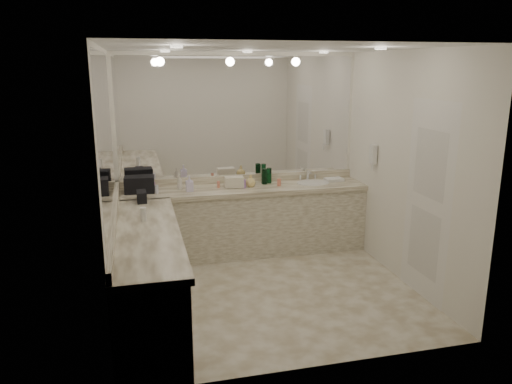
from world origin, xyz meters
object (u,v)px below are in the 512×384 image
object	(u,v)px
black_toiletry_bag	(139,184)
soap_bottle_c	(251,181)
sink	(313,183)
cream_cosmetic_case	(234,182)
soap_bottle_b	(189,184)
hand_towel	(334,180)
wall_phone	(373,154)
soap_bottle_a	(180,182)

from	to	relation	value
black_toiletry_bag	soap_bottle_c	size ratio (longest dim) A/B	2.19
black_toiletry_bag	sink	bearing A→B (deg)	-0.90
cream_cosmetic_case	soap_bottle_b	size ratio (longest dim) A/B	1.20
hand_towel	soap_bottle_b	bearing A→B (deg)	-177.05
wall_phone	black_toiletry_bag	distance (m)	2.94
black_toiletry_bag	hand_towel	bearing A→B (deg)	0.19
cream_cosmetic_case	soap_bottle_c	size ratio (longest dim) A/B	1.44
sink	hand_towel	size ratio (longest dim) A/B	1.82
soap_bottle_c	cream_cosmetic_case	bearing A→B (deg)	176.74
soap_bottle_a	sink	bearing A→B (deg)	-2.48
wall_phone	soap_bottle_c	bearing A→B (deg)	161.59
hand_towel	soap_bottle_c	size ratio (longest dim) A/B	1.47
hand_towel	soap_bottle_b	distance (m)	1.98
wall_phone	soap_bottle_b	world-z (taller)	wall_phone
wall_phone	hand_towel	bearing A→B (deg)	117.54
soap_bottle_b	soap_bottle_c	distance (m)	0.80
soap_bottle_a	soap_bottle_b	world-z (taller)	soap_bottle_b
black_toiletry_bag	cream_cosmetic_case	bearing A→B (deg)	-1.72
wall_phone	black_toiletry_bag	bearing A→B (deg)	169.43
black_toiletry_bag	soap_bottle_a	size ratio (longest dim) A/B	1.93
hand_towel	soap_bottle_c	distance (m)	1.18
soap_bottle_a	soap_bottle_c	world-z (taller)	soap_bottle_a
cream_cosmetic_case	soap_bottle_b	bearing A→B (deg)	-170.97
wall_phone	hand_towel	xyz separation A→B (m)	(-0.28, 0.54, -0.43)
soap_bottle_a	hand_towel	bearing A→B (deg)	-0.88
wall_phone	soap_bottle_a	world-z (taller)	wall_phone
black_toiletry_bag	soap_bottle_a	distance (m)	0.50
wall_phone	black_toiletry_bag	size ratio (longest dim) A/B	0.67
sink	soap_bottle_a	distance (m)	1.77
hand_towel	soap_bottle_c	world-z (taller)	soap_bottle_c
sink	wall_phone	xyz separation A→B (m)	(0.61, -0.50, 0.46)
sink	soap_bottle_c	xyz separation A→B (m)	(-0.86, -0.01, 0.09)
wall_phone	cream_cosmetic_case	distance (m)	1.79
sink	wall_phone	distance (m)	0.91
wall_phone	cream_cosmetic_case	bearing A→B (deg)	163.43
black_toiletry_bag	soap_bottle_a	world-z (taller)	black_toiletry_bag
soap_bottle_c	wall_phone	bearing A→B (deg)	-18.41
sink	soap_bottle_a	world-z (taller)	soap_bottle_a
sink	soap_bottle_c	bearing A→B (deg)	-179.17
wall_phone	soap_bottle_b	size ratio (longest dim) A/B	1.22
wall_phone	soap_bottle_a	distance (m)	2.47
black_toiletry_bag	hand_towel	xyz separation A→B (m)	(2.59, 0.01, -0.08)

